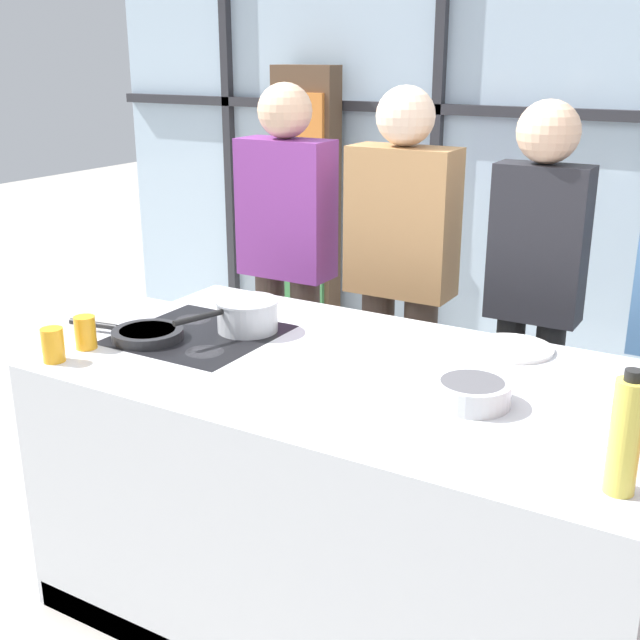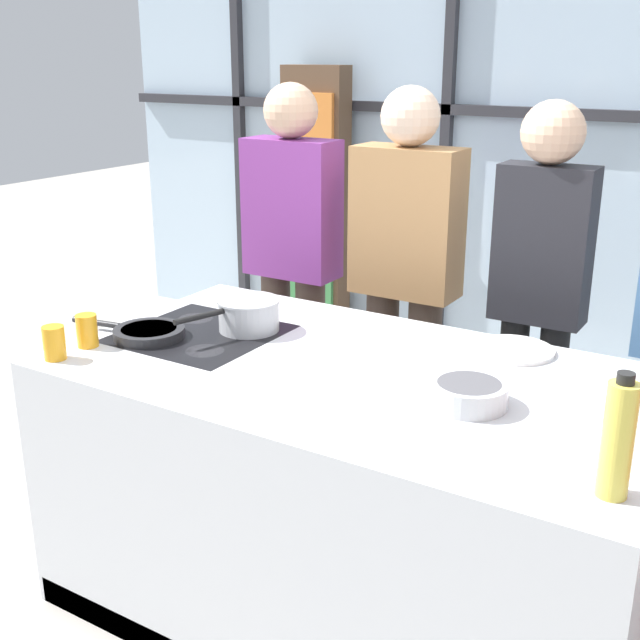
# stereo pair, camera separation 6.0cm
# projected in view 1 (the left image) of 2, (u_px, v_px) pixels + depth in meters

# --- Properties ---
(ground_plane) EXTENTS (18.00, 18.00, 0.00)m
(ground_plane) POSITION_uv_depth(u_px,v_px,m) (352.00, 608.00, 2.83)
(ground_plane) COLOR #ADA89E
(back_window_wall) EXTENTS (6.40, 0.10, 2.80)m
(back_window_wall) POSITION_uv_depth(u_px,v_px,m) (569.00, 139.00, 4.43)
(back_window_wall) COLOR silver
(back_window_wall) RESTS_ON ground_plane
(bookshelf) EXTENTS (0.43, 0.19, 1.78)m
(bookshelf) POSITION_uv_depth(u_px,v_px,m) (306.00, 208.00, 5.21)
(bookshelf) COLOR brown
(bookshelf) RESTS_ON ground_plane
(demo_island) EXTENTS (1.94, 1.08, 0.91)m
(demo_island) POSITION_uv_depth(u_px,v_px,m) (353.00, 495.00, 2.68)
(demo_island) COLOR silver
(demo_island) RESTS_ON ground_plane
(spectator_far_left) EXTENTS (0.44, 0.24, 1.74)m
(spectator_far_left) POSITION_uv_depth(u_px,v_px,m) (287.00, 249.00, 3.71)
(spectator_far_left) COLOR #47382D
(spectator_far_left) RESTS_ON ground_plane
(spectator_center_left) EXTENTS (0.46, 0.24, 1.74)m
(spectator_center_left) POSITION_uv_depth(u_px,v_px,m) (401.00, 267.00, 3.44)
(spectator_center_left) COLOR #47382D
(spectator_center_left) RESTS_ON ground_plane
(spectator_center_right) EXTENTS (0.36, 0.24, 1.70)m
(spectator_center_right) POSITION_uv_depth(u_px,v_px,m) (535.00, 281.00, 3.15)
(spectator_center_right) COLOR black
(spectator_center_right) RESTS_ON ground_plane
(frying_pan) EXTENTS (0.44, 0.25, 0.04)m
(frying_pan) POSITION_uv_depth(u_px,v_px,m) (146.00, 333.00, 2.79)
(frying_pan) COLOR #232326
(frying_pan) RESTS_ON demo_island
(saucepan) EXTENTS (0.23, 0.40, 0.11)m
(saucepan) POSITION_uv_depth(u_px,v_px,m) (247.00, 314.00, 2.86)
(saucepan) COLOR silver
(saucepan) RESTS_ON demo_island
(white_plate) EXTENTS (0.27, 0.27, 0.01)m
(white_plate) POSITION_uv_depth(u_px,v_px,m) (512.00, 348.00, 2.69)
(white_plate) COLOR white
(white_plate) RESTS_ON demo_island
(mixing_bowl) EXTENTS (0.22, 0.22, 0.07)m
(mixing_bowl) POSITION_uv_depth(u_px,v_px,m) (472.00, 392.00, 2.27)
(mixing_bowl) COLOR silver
(mixing_bowl) RESTS_ON demo_island
(oil_bottle) EXTENTS (0.07, 0.07, 0.30)m
(oil_bottle) POSITION_uv_depth(u_px,v_px,m) (625.00, 436.00, 1.78)
(oil_bottle) COLOR #E0CC4C
(oil_bottle) RESTS_ON demo_island
(juice_glass_near) EXTENTS (0.07, 0.07, 0.11)m
(juice_glass_near) POSITION_uv_depth(u_px,v_px,m) (53.00, 345.00, 2.58)
(juice_glass_near) COLOR orange
(juice_glass_near) RESTS_ON demo_island
(juice_glass_far) EXTENTS (0.07, 0.07, 0.11)m
(juice_glass_far) POSITION_uv_depth(u_px,v_px,m) (85.00, 332.00, 2.69)
(juice_glass_far) COLOR orange
(juice_glass_far) RESTS_ON demo_island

